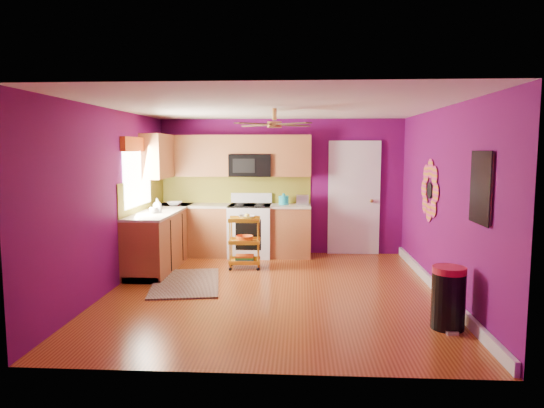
{
  "coord_description": "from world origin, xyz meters",
  "views": [
    {
      "loc": [
        0.36,
        -6.51,
        1.95
      ],
      "look_at": [
        -0.05,
        0.4,
        1.16
      ],
      "focal_mm": 32.0,
      "sensor_mm": 36.0,
      "label": 1
    }
  ],
  "objects": [
    {
      "name": "trash_can",
      "position": [
        1.97,
        -1.3,
        0.34
      ],
      "size": [
        0.41,
        0.42,
        0.69
      ],
      "color": "black",
      "rests_on": "ground"
    },
    {
      "name": "ceiling_fan",
      "position": [
        0.0,
        0.2,
        2.29
      ],
      "size": [
        1.01,
        1.01,
        0.26
      ],
      "color": "#BF8C3F",
      "rests_on": "ground"
    },
    {
      "name": "toaster",
      "position": [
        0.4,
        2.23,
        1.03
      ],
      "size": [
        0.22,
        0.15,
        0.18
      ],
      "primitive_type": "cube",
      "color": "beige",
      "rests_on": "lower_cabinets"
    },
    {
      "name": "rolling_cart",
      "position": [
        -0.54,
        1.23,
        0.47
      ],
      "size": [
        0.52,
        0.39,
        0.91
      ],
      "color": "gold",
      "rests_on": "ground"
    },
    {
      "name": "electric_range",
      "position": [
        -0.55,
        2.17,
        0.48
      ],
      "size": [
        0.76,
        0.66,
        1.13
      ],
      "color": "white",
      "rests_on": "ground"
    },
    {
      "name": "teal_kettle",
      "position": [
        0.06,
        2.26,
        1.02
      ],
      "size": [
        0.18,
        0.18,
        0.21
      ],
      "color": "teal",
      "rests_on": "lower_cabinets"
    },
    {
      "name": "upper_cabinetry",
      "position": [
        -1.24,
        2.17,
        1.8
      ],
      "size": [
        2.8,
        2.3,
        1.26
      ],
      "color": "brown",
      "rests_on": "ground"
    },
    {
      "name": "counter_dish",
      "position": [
        -1.89,
        2.02,
        0.97
      ],
      "size": [
        0.27,
        0.27,
        0.07
      ],
      "primitive_type": "imported",
      "color": "white",
      "rests_on": "lower_cabinets"
    },
    {
      "name": "left_window",
      "position": [
        -2.22,
        1.05,
        1.74
      ],
      "size": [
        0.08,
        1.35,
        1.08
      ],
      "color": "white",
      "rests_on": "ground"
    },
    {
      "name": "soap_bottle_b",
      "position": [
        -2.03,
        1.4,
        1.03
      ],
      "size": [
        0.15,
        0.15,
        0.19
      ],
      "primitive_type": "imported",
      "color": "white",
      "rests_on": "lower_cabinets"
    },
    {
      "name": "shag_rug",
      "position": [
        -1.3,
        0.28,
        0.01
      ],
      "size": [
        1.18,
        1.67,
        0.02
      ],
      "primitive_type": "cube",
      "rotation": [
        0.0,
        0.0,
        0.17
      ],
      "color": "black",
      "rests_on": "ground"
    },
    {
      "name": "panel_door",
      "position": [
        1.35,
        2.47,
        1.02
      ],
      "size": [
        0.95,
        0.11,
        2.15
      ],
      "color": "white",
      "rests_on": "ground"
    },
    {
      "name": "right_wall_art",
      "position": [
        2.23,
        -0.34,
        1.44
      ],
      "size": [
        0.04,
        2.74,
        1.04
      ],
      "color": "black",
      "rests_on": "ground"
    },
    {
      "name": "soap_bottle_a",
      "position": [
        -1.9,
        1.03,
        1.03
      ],
      "size": [
        0.08,
        0.08,
        0.18
      ],
      "primitive_type": "imported",
      "color": "#EA3F72",
      "rests_on": "lower_cabinets"
    },
    {
      "name": "counter_cup",
      "position": [
        -1.95,
        0.92,
        0.99
      ],
      "size": [
        0.12,
        0.12,
        0.1
      ],
      "primitive_type": "imported",
      "color": "white",
      "rests_on": "lower_cabinets"
    },
    {
      "name": "lower_cabinets",
      "position": [
        -1.35,
        1.82,
        0.43
      ],
      "size": [
        2.81,
        2.31,
        0.94
      ],
      "color": "brown",
      "rests_on": "ground"
    },
    {
      "name": "room_envelope",
      "position": [
        0.03,
        0.0,
        1.63
      ],
      "size": [
        4.54,
        5.04,
        2.52
      ],
      "color": "#610B57",
      "rests_on": "ground"
    },
    {
      "name": "ground",
      "position": [
        0.0,
        0.0,
        0.0
      ],
      "size": [
        5.0,
        5.0,
        0.0
      ],
      "primitive_type": "plane",
      "color": "brown",
      "rests_on": "ground"
    }
  ]
}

